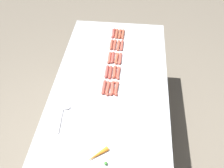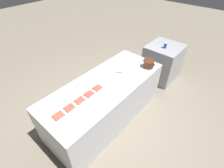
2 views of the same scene
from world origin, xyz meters
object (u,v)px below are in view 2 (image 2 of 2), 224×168
(hot_dog_9, at_px, (97,87))
(hot_dog_16, at_px, (71,109))
(hot_dog_10, at_px, (59,116))
(hot_dog_17, at_px, (82,102))
(hot_dog_8, at_px, (88,93))
(hot_dog_15, at_px, (60,117))
(hot_dog_6, at_px, (69,107))
(bean_pot, at_px, (149,63))
(hot_dog_4, at_px, (95,87))
(hot_dog_3, at_px, (87,92))
(hot_dog_0, at_px, (56,114))
(carrot, at_px, (121,72))
(hot_dog_5, at_px, (58,115))
(hot_dog_1, at_px, (67,106))
(hot_dog_13, at_px, (90,94))
(hot_dog_18, at_px, (91,95))
(hot_dog_14, at_px, (98,88))
(hot_dog_12, at_px, (80,101))
(soda_can, at_px, (165,46))
(hot_dog_7, at_px, (79,100))
(hot_dog_2, at_px, (78,99))
(serving_spoon, at_px, (123,88))
(hot_dog_11, at_px, (70,108))
(hot_dog_19, at_px, (99,89))
(back_cabinet, at_px, (162,62))

(hot_dog_9, relative_size, hot_dog_16, 1.00)
(hot_dog_10, bearing_deg, hot_dog_17, 85.63)
(hot_dog_8, height_order, hot_dog_15, same)
(hot_dog_6, height_order, bean_pot, bean_pot)
(hot_dog_4, relative_size, hot_dog_15, 1.00)
(hot_dog_3, xyz_separation_m, hot_dog_9, (0.03, 0.19, 0.00))
(hot_dog_0, height_order, hot_dog_8, same)
(hot_dog_6, relative_size, carrot, 1.08)
(hot_dog_15, relative_size, carrot, 1.08)
(hot_dog_0, xyz_separation_m, hot_dog_5, (0.03, 0.00, 0.00))
(hot_dog_1, xyz_separation_m, carrot, (0.07, 1.21, 0.00))
(hot_dog_4, relative_size, hot_dog_10, 1.00)
(hot_dog_17, bearing_deg, hot_dog_13, 98.33)
(hot_dog_6, height_order, hot_dog_16, same)
(hot_dog_13, bearing_deg, hot_dog_1, -100.25)
(hot_dog_10, bearing_deg, hot_dog_18, 86.66)
(hot_dog_9, xyz_separation_m, hot_dog_14, (0.04, 0.01, 0.00))
(hot_dog_15, bearing_deg, carrot, 91.41)
(hot_dog_12, bearing_deg, hot_dog_9, 95.40)
(soda_can, bearing_deg, hot_dog_1, -95.61)
(hot_dog_7, xyz_separation_m, hot_dog_18, (0.07, 0.19, 0.00))
(hot_dog_2, bearing_deg, hot_dog_4, 90.03)
(hot_dog_7, height_order, soda_can, soda_can)
(hot_dog_18, bearing_deg, hot_dog_8, -178.65)
(hot_dog_0, distance_m, hot_dog_17, 0.41)
(hot_dog_3, relative_size, carrot, 1.08)
(hot_dog_8, distance_m, serving_spoon, 0.59)
(hot_dog_4, height_order, hot_dog_11, same)
(hot_dog_4, xyz_separation_m, hot_dog_18, (0.11, -0.20, 0.00))
(hot_dog_6, distance_m, hot_dog_9, 0.59)
(hot_dog_5, height_order, hot_dog_16, same)
(hot_dog_19, bearing_deg, hot_dog_3, -119.48)
(back_cabinet, height_order, hot_dog_8, back_cabinet)
(hot_dog_13, distance_m, hot_dog_18, 0.03)
(hot_dog_0, bearing_deg, hot_dog_8, 86.80)
(hot_dog_10, distance_m, hot_dog_13, 0.60)
(back_cabinet, height_order, hot_dog_3, back_cabinet)
(hot_dog_17, relative_size, bean_pot, 0.61)
(hot_dog_1, xyz_separation_m, soda_can, (0.26, 2.64, 0.08))
(hot_dog_12, distance_m, carrot, 1.02)
(hot_dog_5, relative_size, hot_dog_18, 1.00)
(hot_dog_11, bearing_deg, bean_pot, 80.38)
(hot_dog_14, xyz_separation_m, hot_dog_17, (0.03, -0.39, 0.00))
(hot_dog_9, bearing_deg, hot_dog_8, -89.74)
(hot_dog_1, xyz_separation_m, serving_spoon, (0.38, 0.87, -0.01))
(hot_dog_14, height_order, carrot, carrot)
(hot_dog_2, distance_m, hot_dog_11, 0.22)
(hot_dog_3, bearing_deg, hot_dog_7, -80.54)
(hot_dog_7, height_order, hot_dog_19, same)
(hot_dog_6, bearing_deg, hot_dog_17, 71.09)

